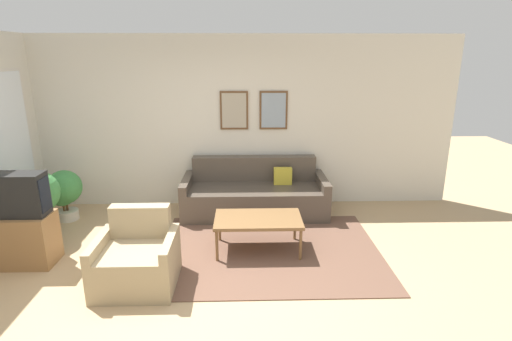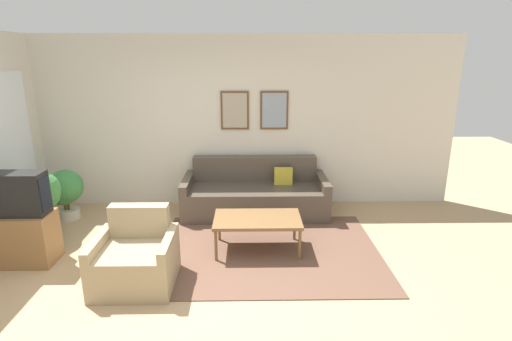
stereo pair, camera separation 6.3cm
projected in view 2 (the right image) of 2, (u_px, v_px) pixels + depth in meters
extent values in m
plane|color=tan|center=(185.00, 288.00, 4.25)|extent=(16.00, 16.00, 0.00)
cube|color=brown|center=(269.00, 250.00, 5.06)|extent=(2.76, 2.14, 0.01)
cube|color=beige|center=(206.00, 123.00, 6.36)|extent=(8.00, 0.06, 2.70)
cube|color=brown|center=(235.00, 110.00, 6.26)|extent=(0.44, 0.03, 0.60)
cube|color=#A89E89|center=(235.00, 111.00, 6.25)|extent=(0.38, 0.01, 0.54)
cube|color=brown|center=(274.00, 110.00, 6.27)|extent=(0.44, 0.03, 0.60)
cube|color=#8999A8|center=(274.00, 110.00, 6.26)|extent=(0.38, 0.01, 0.54)
cube|color=beige|center=(7.00, 130.00, 5.44)|extent=(0.02, 1.20, 1.62)
cube|color=white|center=(7.00, 130.00, 5.44)|extent=(0.02, 1.12, 1.54)
cube|color=#4C4238|center=(255.00, 200.00, 6.19)|extent=(1.96, 0.90, 0.44)
cube|color=#4C4238|center=(255.00, 168.00, 6.40)|extent=(1.96, 0.20, 0.39)
cube|color=#4C4238|center=(188.00, 196.00, 6.15)|extent=(0.12, 0.90, 0.58)
cube|color=#4C4238|center=(322.00, 196.00, 6.18)|extent=(0.12, 0.90, 0.58)
cube|color=gold|center=(283.00, 177.00, 6.20)|extent=(0.28, 0.10, 0.28)
cube|color=brown|center=(257.00, 219.00, 4.96)|extent=(1.08, 0.63, 0.04)
cylinder|color=brown|center=(216.00, 246.00, 4.75)|extent=(0.04, 0.04, 0.40)
cylinder|color=brown|center=(300.00, 245.00, 4.77)|extent=(0.04, 0.04, 0.40)
cylinder|color=brown|center=(219.00, 227.00, 5.28)|extent=(0.04, 0.04, 0.40)
cylinder|color=brown|center=(295.00, 226.00, 5.30)|extent=(0.04, 0.04, 0.40)
cube|color=olive|center=(26.00, 238.00, 4.71)|extent=(0.65, 0.42, 0.62)
cube|color=black|center=(18.00, 194.00, 4.55)|extent=(0.61, 0.28, 0.50)
cube|color=black|center=(45.00, 194.00, 4.56)|extent=(0.01, 0.23, 0.39)
cube|color=tan|center=(135.00, 266.00, 4.26)|extent=(0.65, 0.76, 0.44)
cube|color=tan|center=(140.00, 220.00, 4.44)|extent=(0.65, 0.16, 0.37)
cube|color=tan|center=(100.00, 262.00, 4.24)|extent=(0.09, 0.76, 0.56)
cube|color=tan|center=(170.00, 261.00, 4.25)|extent=(0.09, 0.76, 0.56)
cylinder|color=#383D42|center=(44.00, 230.00, 5.34)|extent=(0.21, 0.21, 0.27)
cylinder|color=#51381E|center=(41.00, 215.00, 5.28)|extent=(0.04, 0.04, 0.17)
sphere|color=#3D8442|center=(38.00, 192.00, 5.19)|extent=(0.56, 0.56, 0.56)
cylinder|color=beige|center=(69.00, 214.00, 6.04)|extent=(0.31, 0.31, 0.15)
cylinder|color=#51381E|center=(68.00, 205.00, 5.99)|extent=(0.04, 0.04, 0.15)
sphere|color=#3D8442|center=(65.00, 186.00, 5.91)|extent=(0.50, 0.50, 0.50)
cylinder|color=#383D42|center=(66.00, 215.00, 6.01)|extent=(0.21, 0.21, 0.15)
cylinder|color=#51381E|center=(65.00, 206.00, 5.97)|extent=(0.04, 0.04, 0.12)
sphere|color=#3D8442|center=(63.00, 191.00, 5.91)|extent=(0.41, 0.41, 0.41)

